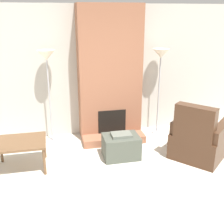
{
  "coord_description": "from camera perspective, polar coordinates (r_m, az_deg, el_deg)",
  "views": [
    {
      "loc": [
        -1.13,
        -2.57,
        2.43
      ],
      "look_at": [
        0.0,
        2.51,
        0.58
      ],
      "focal_mm": 45.0,
      "sensor_mm": 36.0,
      "label": 1
    }
  ],
  "objects": [
    {
      "name": "wall_back",
      "position": [
        5.78,
        -1.02,
        8.24
      ],
      "size": [
        7.6,
        0.06,
        2.6
      ],
      "primitive_type": "cube",
      "color": "#BCB7AD",
      "rests_on": "ground_plane"
    },
    {
      "name": "ottoman",
      "position": [
        4.98,
        1.86,
        -6.96
      ],
      "size": [
        0.62,
        0.46,
        0.46
      ],
      "color": "#474C42",
      "rests_on": "ground_plane"
    },
    {
      "name": "side_table",
      "position": [
        4.78,
        -18.11,
        -6.24
      ],
      "size": [
        0.8,
        0.65,
        0.49
      ],
      "color": "brown",
      "rests_on": "ground_plane"
    },
    {
      "name": "armchair",
      "position": [
        5.18,
        17.21,
        -5.53
      ],
      "size": [
        1.25,
        1.24,
        1.03
      ],
      "rotation": [
        0.0,
        0.0,
        2.29
      ],
      "color": "#422819",
      "rests_on": "ground_plane"
    },
    {
      "name": "floor_lamp_right",
      "position": [
        5.74,
        9.85,
        10.17
      ],
      "size": [
        0.33,
        0.33,
        1.76
      ],
      "color": "#ADADB2",
      "rests_on": "ground_plane"
    },
    {
      "name": "fireplace",
      "position": [
        5.53,
        -0.46,
        7.15
      ],
      "size": [
        1.22,
        0.78,
        2.6
      ],
      "color": "#935B42",
      "rests_on": "ground_plane"
    },
    {
      "name": "ground_plane",
      "position": [
        3.71,
        9.04,
        -21.62
      ],
      "size": [
        24.0,
        24.0,
        0.0
      ],
      "primitive_type": "plane",
      "color": "beige"
    },
    {
      "name": "floor_lamp_left",
      "position": [
        5.32,
        -13.1,
        9.56
      ],
      "size": [
        0.33,
        0.33,
        1.8
      ],
      "color": "#ADADB2",
      "rests_on": "ground_plane"
    }
  ]
}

